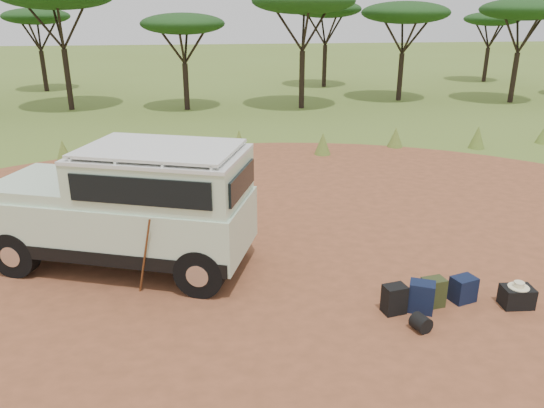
{
  "coord_description": "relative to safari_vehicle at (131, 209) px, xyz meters",
  "views": [
    {
      "loc": [
        -1.35,
        -9.89,
        5.05
      ],
      "look_at": [
        0.12,
        0.86,
        1.0
      ],
      "focal_mm": 35.0,
      "sensor_mm": 36.0,
      "label": 1
    }
  ],
  "objects": [
    {
      "name": "acacia_treeline",
      "position": [
        3.58,
        19.5,
        3.63
      ],
      "size": [
        46.7,
        13.2,
        6.26
      ],
      "color": "black",
      "rests_on": "ground"
    },
    {
      "name": "safari_hat",
      "position": [
        6.93,
        -2.6,
        -0.82
      ],
      "size": [
        0.37,
        0.37,
        0.11
      ],
      "color": "beige",
      "rests_on": "hard_case"
    },
    {
      "name": "dirt_clearing",
      "position": [
        2.82,
        -0.31,
        -1.23
      ],
      "size": [
        23.0,
        23.0,
        0.01
      ],
      "primitive_type": "cylinder",
      "color": "#9A5232",
      "rests_on": "ground"
    },
    {
      "name": "backpack_black",
      "position": [
        4.68,
        -2.5,
        -0.98
      ],
      "size": [
        0.43,
        0.35,
        0.53
      ],
      "primitive_type": "cube",
      "rotation": [
        0.0,
        0.0,
        0.19
      ],
      "color": "black",
      "rests_on": "ground"
    },
    {
      "name": "duffel_navy",
      "position": [
        6.06,
        -2.29,
        -1.0
      ],
      "size": [
        0.5,
        0.42,
        0.48
      ],
      "primitive_type": "cube",
      "rotation": [
        0.0,
        0.0,
        0.28
      ],
      "color": "#111E36",
      "rests_on": "ground"
    },
    {
      "name": "grass_fringe",
      "position": [
        2.94,
        8.36,
        -0.83
      ],
      "size": [
        36.6,
        1.6,
        0.9
      ],
      "color": "olive",
      "rests_on": "ground"
    },
    {
      "name": "hard_case",
      "position": [
        6.93,
        -2.6,
        -1.05
      ],
      "size": [
        0.56,
        0.42,
        0.38
      ],
      "primitive_type": "cube",
      "rotation": [
        0.0,
        0.0,
        -0.07
      ],
      "color": "black",
      "rests_on": "ground"
    },
    {
      "name": "backpack_navy",
      "position": [
        5.17,
        -2.52,
        -0.96
      ],
      "size": [
        0.52,
        0.46,
        0.56
      ],
      "primitive_type": "cube",
      "rotation": [
        0.0,
        0.0,
        -0.45
      ],
      "color": "#111E36",
      "rests_on": "ground"
    },
    {
      "name": "ground",
      "position": [
        2.82,
        -0.31,
        -1.24
      ],
      "size": [
        140.0,
        140.0,
        0.0
      ],
      "primitive_type": "plane",
      "color": "olive",
      "rests_on": "ground"
    },
    {
      "name": "safari_vehicle",
      "position": [
        0.0,
        0.0,
        0.0
      ],
      "size": [
        5.61,
        3.7,
        2.56
      ],
      "rotation": [
        0.0,
        0.0,
        -0.34
      ],
      "color": "silver",
      "rests_on": "ground"
    },
    {
      "name": "stuff_sack",
      "position": [
        4.93,
        -3.09,
        -1.1
      ],
      "size": [
        0.36,
        0.36,
        0.28
      ],
      "primitive_type": "cylinder",
      "rotation": [
        1.57,
        0.0,
        0.34
      ],
      "color": "black",
      "rests_on": "ground"
    },
    {
      "name": "walking_staff",
      "position": [
        0.35,
        -1.27,
        -0.46
      ],
      "size": [
        0.37,
        0.3,
        1.55
      ],
      "primitive_type": "cylinder",
      "rotation": [
        0.26,
        0.0,
        0.91
      ],
      "color": "brown",
      "rests_on": "ground"
    },
    {
      "name": "backpack_olive",
      "position": [
        5.44,
        -2.38,
        -0.97
      ],
      "size": [
        0.43,
        0.34,
        0.54
      ],
      "primitive_type": "cube",
      "rotation": [
        0.0,
        0.0,
        0.17
      ],
      "color": "#2F3B1B",
      "rests_on": "ground"
    }
  ]
}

